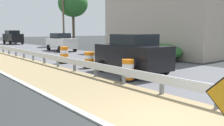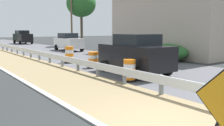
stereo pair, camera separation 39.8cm
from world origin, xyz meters
name	(u,v)px [view 1 (the left image)]	position (x,y,z in m)	size (l,w,h in m)	color
ground_plane	(173,125)	(0.00, 0.00, 0.00)	(160.00, 160.00, 0.00)	#2B2D2D
median_dirt_strip	(184,120)	(0.48, 0.00, 0.00)	(3.36, 120.00, 0.01)	#8E7A56
guardrail_median	(186,85)	(1.92, 0.94, 0.52)	(0.18, 52.76, 0.71)	silver
traffic_barrel_nearest	(128,71)	(2.55, 4.31, 0.44)	(0.66, 0.66, 0.98)	orange
traffic_barrel_close	(89,61)	(3.29, 8.49, 0.43)	(0.75, 0.75, 0.97)	orange
traffic_barrel_mid	(64,56)	(3.10, 11.30, 0.52)	(0.71, 0.71, 1.14)	orange
car_trailing_near_lane	(61,42)	(7.56, 20.47, 0.98)	(2.04, 4.48, 1.95)	silver
car_lead_far_lane	(132,54)	(3.95, 5.51, 1.03)	(2.21, 4.18, 2.06)	black
car_mid_far_lane	(13,37)	(7.50, 37.42, 1.12)	(2.20, 4.75, 2.25)	black
roadside_shop_near	(170,19)	(13.79, 10.73, 3.25)	(7.05, 11.35, 6.48)	#AD9E8E
utility_pole_near	(191,2)	(11.16, 6.83, 4.32)	(0.24, 1.80, 8.31)	brown
utility_pole_mid	(63,19)	(10.90, 26.16, 3.81)	(0.24, 1.80, 7.31)	brown
bush_roadside	(159,52)	(9.38, 8.20, 0.63)	(3.34, 3.34, 1.26)	#286028
tree_roadside	(73,4)	(12.94, 27.03, 6.01)	(4.20, 4.20, 7.93)	#4C3D2D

